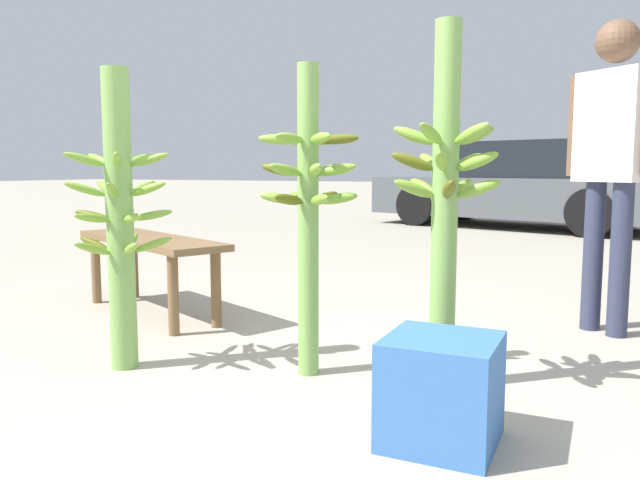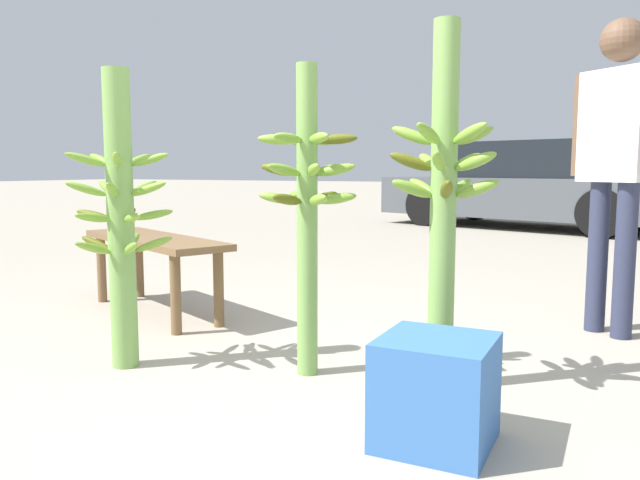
{
  "view_description": "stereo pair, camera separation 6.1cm",
  "coord_description": "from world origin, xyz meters",
  "px_view_note": "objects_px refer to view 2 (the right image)",
  "views": [
    {
      "loc": [
        1.24,
        -2.06,
        0.91
      ],
      "look_at": [
        0.01,
        0.59,
        0.58
      ],
      "focal_mm": 35.0,
      "sensor_mm": 36.0,
      "label": 1
    },
    {
      "loc": [
        1.3,
        -2.04,
        0.91
      ],
      "look_at": [
        0.01,
        0.59,
        0.58
      ],
      "focal_mm": 35.0,
      "sensor_mm": 36.0,
      "label": 2
    }
  ],
  "objects_px": {
    "produce_crate": "(436,391)",
    "banana_stalk_right": "(443,197)",
    "vendor_person": "(617,146)",
    "market_bench": "(154,249)",
    "banana_stalk_center": "(307,204)",
    "banana_stalk_left": "(121,217)",
    "parked_car": "(533,186)"
  },
  "relations": [
    {
      "from": "produce_crate",
      "to": "banana_stalk_right",
      "type": "bearing_deg",
      "value": 103.84
    },
    {
      "from": "banana_stalk_right",
      "to": "vendor_person",
      "type": "relative_size",
      "value": 0.88
    },
    {
      "from": "market_bench",
      "to": "banana_stalk_right",
      "type": "bearing_deg",
      "value": 9.16
    },
    {
      "from": "banana_stalk_center",
      "to": "market_bench",
      "type": "bearing_deg",
      "value": 156.14
    },
    {
      "from": "produce_crate",
      "to": "banana_stalk_left",
      "type": "bearing_deg",
      "value": 173.41
    },
    {
      "from": "banana_stalk_center",
      "to": "parked_car",
      "type": "relative_size",
      "value": 0.29
    },
    {
      "from": "banana_stalk_center",
      "to": "vendor_person",
      "type": "bearing_deg",
      "value": 48.07
    },
    {
      "from": "banana_stalk_left",
      "to": "parked_car",
      "type": "distance_m",
      "value": 8.05
    },
    {
      "from": "banana_stalk_right",
      "to": "produce_crate",
      "type": "xyz_separation_m",
      "value": [
        0.13,
        -0.53,
        -0.62
      ]
    },
    {
      "from": "vendor_person",
      "to": "produce_crate",
      "type": "xyz_separation_m",
      "value": [
        -0.48,
        -1.78,
        -0.85
      ]
    },
    {
      "from": "parked_car",
      "to": "produce_crate",
      "type": "bearing_deg",
      "value": -158.15
    },
    {
      "from": "banana_stalk_center",
      "to": "vendor_person",
      "type": "relative_size",
      "value": 0.8
    },
    {
      "from": "banana_stalk_left",
      "to": "produce_crate",
      "type": "bearing_deg",
      "value": -6.59
    },
    {
      "from": "banana_stalk_left",
      "to": "banana_stalk_right",
      "type": "height_order",
      "value": "banana_stalk_right"
    },
    {
      "from": "banana_stalk_center",
      "to": "parked_car",
      "type": "bearing_deg",
      "value": 90.31
    },
    {
      "from": "banana_stalk_left",
      "to": "banana_stalk_right",
      "type": "relative_size",
      "value": 0.91
    },
    {
      "from": "banana_stalk_left",
      "to": "produce_crate",
      "type": "xyz_separation_m",
      "value": [
        1.52,
        -0.18,
        -0.51
      ]
    },
    {
      "from": "market_bench",
      "to": "produce_crate",
      "type": "xyz_separation_m",
      "value": [
        2.12,
        -1.07,
        -0.23
      ]
    },
    {
      "from": "banana_stalk_left",
      "to": "market_bench",
      "type": "distance_m",
      "value": 1.11
    },
    {
      "from": "vendor_person",
      "to": "market_bench",
      "type": "relative_size",
      "value": 1.22
    },
    {
      "from": "banana_stalk_left",
      "to": "produce_crate",
      "type": "distance_m",
      "value": 1.62
    },
    {
      "from": "vendor_person",
      "to": "market_bench",
      "type": "distance_m",
      "value": 2.76
    },
    {
      "from": "banana_stalk_left",
      "to": "market_bench",
      "type": "bearing_deg",
      "value": 123.51
    },
    {
      "from": "banana_stalk_right",
      "to": "produce_crate",
      "type": "bearing_deg",
      "value": -76.16
    },
    {
      "from": "parked_car",
      "to": "banana_stalk_right",
      "type": "bearing_deg",
      "value": -158.76
    },
    {
      "from": "banana_stalk_right",
      "to": "banana_stalk_left",
      "type": "bearing_deg",
      "value": -165.59
    },
    {
      "from": "market_bench",
      "to": "banana_stalk_center",
      "type": "bearing_deg",
      "value": 0.54
    },
    {
      "from": "banana_stalk_left",
      "to": "parked_car",
      "type": "relative_size",
      "value": 0.29
    },
    {
      "from": "market_bench",
      "to": "produce_crate",
      "type": "bearing_deg",
      "value": -2.51
    },
    {
      "from": "banana_stalk_center",
      "to": "banana_stalk_right",
      "type": "bearing_deg",
      "value": 7.86
    },
    {
      "from": "banana_stalk_center",
      "to": "vendor_person",
      "type": "xyz_separation_m",
      "value": [
        1.19,
        1.33,
        0.27
      ]
    },
    {
      "from": "vendor_person",
      "to": "banana_stalk_left",
      "type": "bearing_deg",
      "value": -103.57
    }
  ]
}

